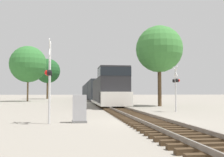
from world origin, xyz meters
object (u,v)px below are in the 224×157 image
(crossing_signal_far, at_px, (176,84))
(relay_cabinet, at_px, (80,109))
(freight_train, at_px, (92,91))
(tree_far_right, at_px, (159,49))
(tree_mid_background, at_px, (28,64))
(crossing_signal_near, at_px, (49,76))
(tree_deep_background, at_px, (48,71))

(crossing_signal_far, height_order, relay_cabinet, crossing_signal_far)
(freight_train, distance_m, tree_far_right, 32.00)
(tree_far_right, relative_size, tree_mid_background, 0.94)
(relay_cabinet, bearing_deg, freight_train, 85.60)
(freight_train, relative_size, tree_mid_background, 7.24)
(crossing_signal_far, relative_size, tree_mid_background, 0.37)
(crossing_signal_near, xyz_separation_m, crossing_signal_far, (9.61, 7.05, -0.12))
(relay_cabinet, height_order, tree_far_right, tree_far_right)
(crossing_signal_near, bearing_deg, relay_cabinet, 101.11)
(tree_deep_background, bearing_deg, tree_mid_background, -95.15)
(crossing_signal_near, distance_m, tree_mid_background, 37.34)
(crossing_signal_far, relative_size, tree_deep_background, 0.37)
(crossing_signal_far, xyz_separation_m, tree_mid_background, (-17.07, 29.27, 4.56))
(crossing_signal_far, distance_m, tree_far_right, 10.41)
(crossing_signal_far, bearing_deg, crossing_signal_near, 127.43)
(tree_deep_background, bearing_deg, tree_far_right, -66.11)
(crossing_signal_far, height_order, tree_mid_background, tree_mid_background)
(crossing_signal_far, xyz_separation_m, tree_far_right, (1.63, 9.25, 4.47))
(crossing_signal_near, distance_m, tree_far_right, 20.28)
(tree_far_right, bearing_deg, freight_train, 101.05)
(tree_deep_background, bearing_deg, crossing_signal_far, -72.11)
(crossing_signal_near, relative_size, crossing_signal_far, 1.14)
(tree_mid_background, height_order, tree_deep_background, tree_deep_background)
(freight_train, distance_m, relay_cabinet, 47.17)
(freight_train, xyz_separation_m, crossing_signal_near, (-5.19, -47.35, 0.48))
(freight_train, relative_size, crossing_signal_far, 19.56)
(relay_cabinet, xyz_separation_m, tree_deep_background, (-7.36, 54.44, 6.43))
(freight_train, relative_size, tree_far_right, 7.72)
(relay_cabinet, distance_m, tree_mid_background, 37.61)
(tree_mid_background, bearing_deg, tree_deep_background, 84.85)
(tree_far_right, bearing_deg, crossing_signal_far, -100.02)
(crossing_signal_near, distance_m, relay_cabinet, 2.36)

